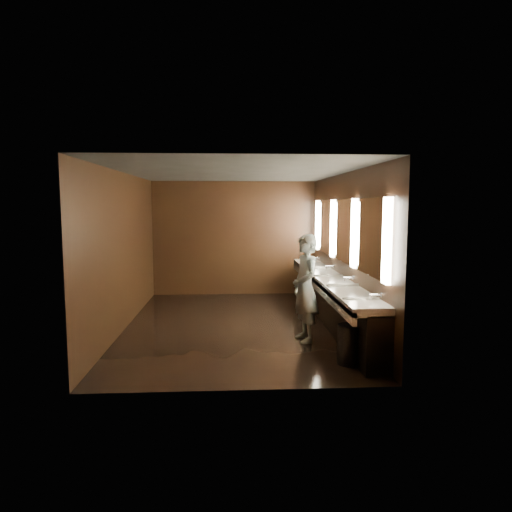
{
  "coord_description": "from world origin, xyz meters",
  "views": [
    {
      "loc": [
        -0.09,
        -8.28,
        2.22
      ],
      "look_at": [
        0.37,
        0.0,
        1.29
      ],
      "focal_mm": 32.0,
      "sensor_mm": 36.0,
      "label": 1
    }
  ],
  "objects": [
    {
      "name": "wall_right",
      "position": [
        2.0,
        0.0,
        1.4
      ],
      "size": [
        0.02,
        6.0,
        2.8
      ],
      "primitive_type": "cube",
      "color": "black",
      "rests_on": "floor"
    },
    {
      "name": "mirror_band",
      "position": [
        1.98,
        -0.0,
        1.75
      ],
      "size": [
        0.06,
        5.03,
        1.15
      ],
      "color": "#FFF1CE",
      "rests_on": "wall_right"
    },
    {
      "name": "ceiling",
      "position": [
        0.0,
        0.0,
        2.8
      ],
      "size": [
        4.0,
        6.0,
        0.02
      ],
      "primitive_type": "cube",
      "color": "#2D2D2B",
      "rests_on": "wall_back"
    },
    {
      "name": "floor",
      "position": [
        0.0,
        0.0,
        0.0
      ],
      "size": [
        6.0,
        6.0,
        0.0
      ],
      "primitive_type": "plane",
      "color": "black",
      "rests_on": "ground"
    },
    {
      "name": "sink_counter",
      "position": [
        1.79,
        0.0,
        0.5
      ],
      "size": [
        0.55,
        5.4,
        1.01
      ],
      "color": "black",
      "rests_on": "floor"
    },
    {
      "name": "wall_left",
      "position": [
        -2.0,
        0.0,
        1.4
      ],
      "size": [
        0.02,
        6.0,
        2.8
      ],
      "primitive_type": "cube",
      "color": "black",
      "rests_on": "floor"
    },
    {
      "name": "trash_bin",
      "position": [
        1.58,
        -2.16,
        0.28
      ],
      "size": [
        0.43,
        0.43,
        0.56
      ],
      "primitive_type": "cylinder",
      "rotation": [
        0.0,
        0.0,
        -0.21
      ],
      "color": "black",
      "rests_on": "floor"
    },
    {
      "name": "wall_front",
      "position": [
        0.0,
        -3.0,
        1.4
      ],
      "size": [
        4.0,
        0.02,
        2.8
      ],
      "primitive_type": "cube",
      "color": "black",
      "rests_on": "floor"
    },
    {
      "name": "person",
      "position": [
        1.12,
        -1.03,
        0.88
      ],
      "size": [
        0.54,
        0.71,
        1.75
      ],
      "primitive_type": "imported",
      "rotation": [
        0.0,
        0.0,
        -1.37
      ],
      "color": "#90C7D7",
      "rests_on": "floor"
    },
    {
      "name": "wall_back",
      "position": [
        0.0,
        3.0,
        1.4
      ],
      "size": [
        4.0,
        0.02,
        2.8
      ],
      "primitive_type": "cube",
      "color": "black",
      "rests_on": "floor"
    }
  ]
}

